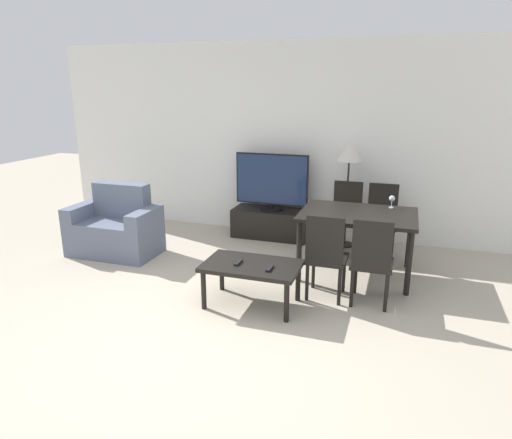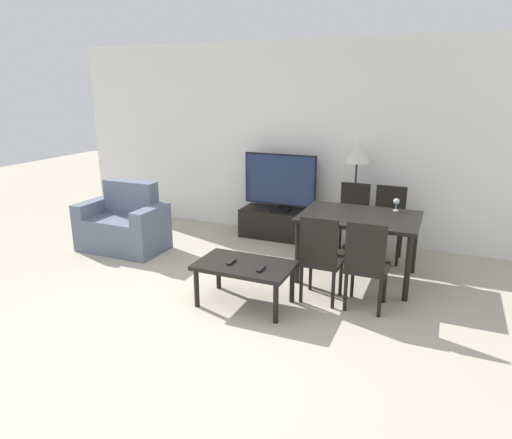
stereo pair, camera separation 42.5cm
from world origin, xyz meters
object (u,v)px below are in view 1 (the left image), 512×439
floor_lamp (349,155)px  armchair (116,229)px  wine_glass_left (392,199)px  dining_chair_far_left (346,214)px  tv (272,182)px  dining_table (358,220)px  dining_chair_near_right (372,259)px  tv_stand (271,223)px  remote_primary (238,262)px  coffee_table (252,269)px  dining_chair_far (381,217)px  remote_secondary (270,268)px  dining_chair_near (326,254)px

floor_lamp → armchair: bearing=-156.4°
armchair → wine_glass_left: (3.37, 0.60, 0.51)m
dining_chair_far_left → tv: bearing=167.9°
armchair → dining_table: size_ratio=0.88×
dining_chair_near_right → tv_stand: bearing=130.7°
tv_stand → remote_primary: (0.29, -2.14, 0.24)m
armchair → tv_stand: (1.72, 1.26, -0.12)m
armchair → tv_stand: bearing=36.2°
coffee_table → dining_table: 1.44m
floor_lamp → dining_table: bearing=-75.6°
remote_primary → wine_glass_left: 2.04m
dining_chair_far → wine_glass_left: (0.12, -0.43, 0.34)m
floor_lamp → wine_glass_left: 0.94m
dining_chair_far_left → remote_primary: size_ratio=6.05×
dining_chair_far → dining_chair_near_right: bearing=-90.0°
dining_chair_far → remote_secondary: 2.15m
dining_chair_near → armchair: bearing=169.8°
tv → dining_chair_far: bearing=-8.6°
dining_chair_near → wine_glass_left: 1.29m
floor_lamp → wine_glass_left: (0.59, -0.61, -0.40)m
tv → dining_chair_near_right: size_ratio=1.14×
armchair → dining_chair_near_right: bearing=-8.9°
dining_chair_far_left → dining_chair_near_right: bearing=-73.8°
dining_table → tv: bearing=142.5°
dining_table → dining_chair_far: (0.22, 0.77, -0.15)m
tv_stand → floor_lamp: bearing=-2.6°
armchair → dining_table: bearing=4.9°
dining_chair_far_left → remote_secondary: dining_chair_far_left is taller
wine_glass_left → tv: bearing=158.2°
tv_stand → wine_glass_left: (1.64, -0.66, 0.63)m
remote_secondary → dining_chair_far_left: bearing=76.8°
dining_table → dining_chair_far_left: bearing=106.2°
armchair → floor_lamp: (2.78, 1.22, 0.92)m
armchair → dining_chair_far_left: (2.80, 1.03, 0.17)m
dining_table → floor_lamp: size_ratio=0.87×
dining_table → wine_glass_left: bearing=45.0°
armchair → coffee_table: bearing=-21.5°
wine_glass_left → armchair: bearing=-169.8°
coffee_table → dining_chair_near: 0.75m
tv_stand → dining_chair_near_right: dining_chair_near_right is taller
armchair → dining_chair_far: size_ratio=1.23×
tv_stand → dining_chair_near_right: 2.35m
remote_primary → remote_secondary: bearing=-7.9°
remote_primary → tv: bearing=97.7°
dining_chair_near_right → dining_chair_far_left: same height
dining_chair_far_left → armchair: bearing=-159.8°
dining_chair_near → tv: bearing=121.4°
dining_chair_near → wine_glass_left: bearing=63.1°
coffee_table → dining_chair_near: size_ratio=1.04×
tv → floor_lamp: floor_lamp is taller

